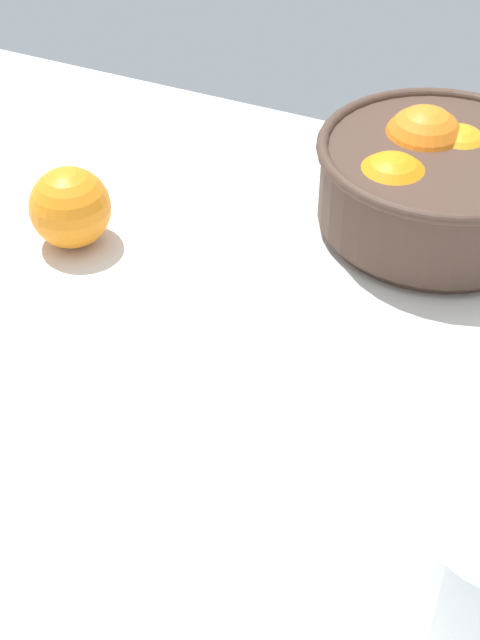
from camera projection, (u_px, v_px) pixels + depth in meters
ground_plane at (246, 404)px, 78.69cm from camera, size 144.55×92.37×3.00cm
fruit_bowl at (435, 182)px, 92.14cm from camera, size 24.89×24.89×11.73cm
loose_orange_1 at (70, 208)px, 91.34cm from camera, size 8.13×8.13×8.13cm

